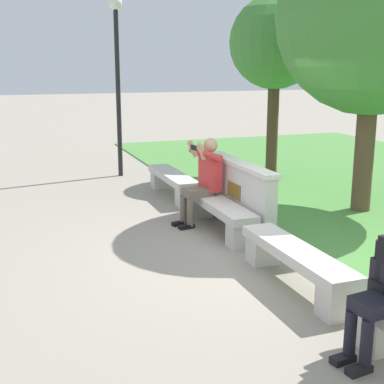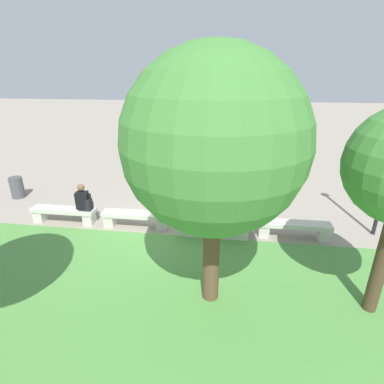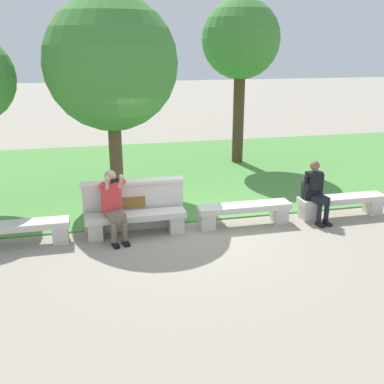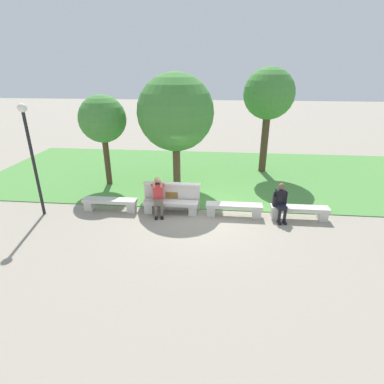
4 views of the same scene
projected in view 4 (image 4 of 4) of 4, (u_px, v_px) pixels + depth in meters
The scene contains 14 objects.
ground_plane at pixel (202, 214), 10.54m from camera, with size 80.00×80.00×0.00m, color gray.
grass_strip at pixel (208, 173), 14.56m from camera, with size 20.54×8.00×0.03m, color #518E42.
bench_main at pixel (110, 203), 10.72m from camera, with size 1.93×0.40×0.45m.
bench_near at pixel (171, 205), 10.52m from camera, with size 1.93×0.40×0.45m.
bench_mid at pixel (234, 208), 10.32m from camera, with size 1.93×0.40×0.45m.
bench_far at pixel (299, 211), 10.13m from camera, with size 1.93×0.40×0.45m.
backrest_wall_with_plaque at pixel (172, 196), 10.75m from camera, with size 2.03×0.24×1.01m.
person_photographer at pixel (158, 194), 10.32m from camera, with size 0.52×0.77×1.32m.
person_distant at pixel (281, 201), 9.98m from camera, with size 0.48×0.70×1.26m.
backpack at pixel (277, 201), 10.09m from camera, with size 0.28×0.24×0.43m.
tree_behind_wall at pixel (176, 113), 11.88m from camera, with size 3.06×3.06×4.66m.
tree_left_background at pixel (269, 95), 13.49m from camera, with size 2.30×2.30×4.85m.
tree_right_background at pixel (103, 120), 12.19m from camera, with size 1.92×1.92×3.81m.
lamp_post at pixel (30, 145), 9.64m from camera, with size 0.28×0.28×3.78m.
Camera 4 is at (0.57, -9.41, 4.78)m, focal length 28.00 mm.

